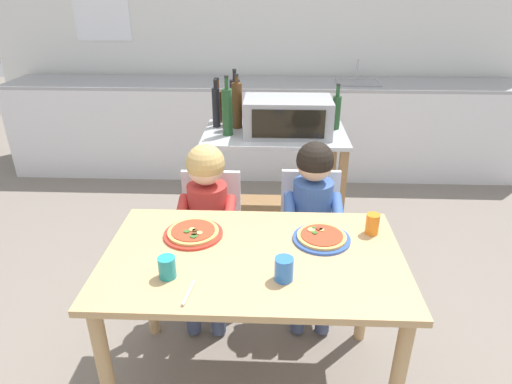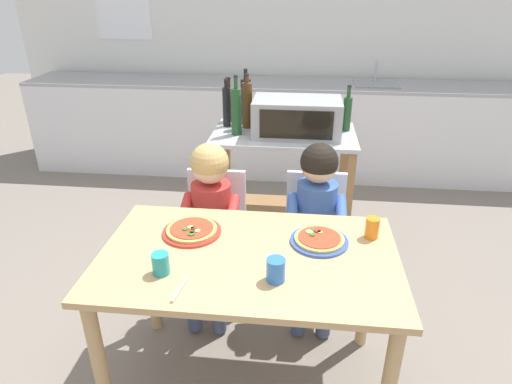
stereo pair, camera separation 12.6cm
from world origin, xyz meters
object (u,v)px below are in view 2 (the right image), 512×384
at_px(bottle_tall_green_wine, 229,104).
at_px(bottle_squat_spirits, 246,101).
at_px(drinking_cup_teal, 161,264).
at_px(drinking_cup_orange, 372,228).
at_px(bottle_clear_vinegar, 347,113).
at_px(drinking_cup_blue, 276,270).
at_px(serving_spoon, 179,290).
at_px(pizza_plate_blue_rimmed, 319,240).
at_px(dining_chair_left, 215,229).
at_px(kitchen_island_cart, 283,176).
at_px(bottle_brown_beer, 236,111).
at_px(dining_chair_right, 314,232).
at_px(toaster_oven, 297,117).
at_px(bottle_dark_olive_oil, 247,105).
at_px(child_in_red_shirt, 210,209).
at_px(pizza_plate_red_rimmed, 192,231).
at_px(child_in_blue_striped_shirt, 316,212).
at_px(bottle_slim_sauce, 226,106).
at_px(dining_table, 249,276).

bearing_deg(bottle_tall_green_wine, bottle_squat_spirits, -10.74).
bearing_deg(drinking_cup_teal, drinking_cup_orange, 22.85).
bearing_deg(bottle_clear_vinegar, drinking_cup_orange, -87.52).
xyz_separation_m(drinking_cup_blue, serving_spoon, (-0.36, -0.11, -0.04)).
bearing_deg(pizza_plate_blue_rimmed, dining_chair_left, 138.20).
height_order(kitchen_island_cart, serving_spoon, kitchen_island_cart).
xyz_separation_m(bottle_tall_green_wine, bottle_brown_beer, (0.10, -0.28, 0.03)).
bearing_deg(dining_chair_left, bottle_tall_green_wine, 92.29).
relative_size(bottle_squat_spirits, dining_chair_right, 0.46).
height_order(dining_chair_left, pizza_plate_blue_rimmed, dining_chair_left).
bearing_deg(toaster_oven, bottle_dark_olive_oil, 159.92).
distance_m(bottle_tall_green_wine, dining_chair_left, 0.94).
bearing_deg(drinking_cup_orange, toaster_oven, 110.92).
bearing_deg(kitchen_island_cart, child_in_red_shirt, -119.16).
bearing_deg(pizza_plate_red_rimmed, dining_chair_left, 90.01).
bearing_deg(kitchen_island_cart, child_in_blue_striped_shirt, -71.23).
relative_size(bottle_slim_sauce, dining_chair_right, 0.39).
bearing_deg(kitchen_island_cart, bottle_clear_vinegar, 13.39).
relative_size(kitchen_island_cart, bottle_dark_olive_oil, 2.61).
xyz_separation_m(pizza_plate_blue_rimmed, drinking_cup_teal, (-0.63, -0.30, 0.03)).
relative_size(dining_chair_left, drinking_cup_orange, 8.26).
bearing_deg(drinking_cup_orange, bottle_squat_spirits, 121.28).
xyz_separation_m(bottle_squat_spirits, drinking_cup_blue, (0.31, -1.56, -0.26)).
relative_size(dining_chair_left, child_in_red_shirt, 0.80).
distance_m(toaster_oven, bottle_tall_green_wine, 0.54).
bearing_deg(bottle_clear_vinegar, bottle_brown_beer, -167.57).
distance_m(dining_chair_right, pizza_plate_blue_rimmed, 0.62).
bearing_deg(bottle_brown_beer, dining_chair_right, -41.28).
relative_size(bottle_tall_green_wine, bottle_slim_sauce, 0.96).
bearing_deg(bottle_squat_spirits, bottle_dark_olive_oil, -77.89).
relative_size(bottle_clear_vinegar, drinking_cup_orange, 3.04).
distance_m(pizza_plate_red_rimmed, pizza_plate_blue_rimmed, 0.58).
bearing_deg(drinking_cup_blue, serving_spoon, -163.32).
xyz_separation_m(dining_chair_left, child_in_red_shirt, (0.00, -0.12, 0.20)).
height_order(toaster_oven, bottle_slim_sauce, bottle_slim_sauce).
height_order(bottle_squat_spirits, child_in_red_shirt, bottle_squat_spirits).
xyz_separation_m(dining_chair_left, pizza_plate_red_rimmed, (0.00, -0.50, 0.29)).
relative_size(bottle_dark_olive_oil, bottle_slim_sauce, 1.12).
distance_m(child_in_blue_striped_shirt, drinking_cup_orange, 0.45).
height_order(kitchen_island_cart, bottle_brown_beer, bottle_brown_beer).
bearing_deg(serving_spoon, pizza_plate_red_rimmed, 97.13).
distance_m(child_in_blue_striped_shirt, drinking_cup_teal, 0.97).
distance_m(bottle_dark_olive_oil, bottle_slim_sauce, 0.14).
bearing_deg(pizza_plate_red_rimmed, bottle_dark_olive_oil, 84.22).
bearing_deg(bottle_dark_olive_oil, bottle_clear_vinegar, 0.18).
bearing_deg(drinking_cup_blue, dining_chair_left, 116.60).
bearing_deg(pizza_plate_red_rimmed, drinking_cup_orange, 3.56).
distance_m(kitchen_island_cart, drinking_cup_teal, 1.44).
distance_m(dining_table, dining_chair_left, 0.73).
relative_size(drinking_cup_blue, serving_spoon, 0.69).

